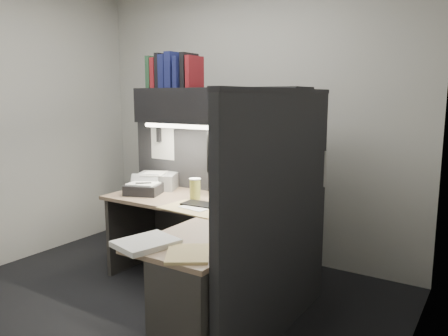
{
  "coord_description": "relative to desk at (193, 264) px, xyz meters",
  "views": [
    {
      "loc": [
        2.14,
        -2.28,
        1.58
      ],
      "look_at": [
        0.35,
        0.51,
        1.03
      ],
      "focal_mm": 35.0,
      "sensor_mm": 36.0,
      "label": 1
    }
  ],
  "objects": [
    {
      "name": "manila_stack",
      "position": [
        0.33,
        -0.49,
        0.3
      ],
      "size": [
        0.35,
        0.37,
        0.02
      ],
      "primitive_type": "cube",
      "rotation": [
        0.0,
        0.0,
        0.59
      ],
      "color": "tan",
      "rests_on": "desk"
    },
    {
      "name": "wall_right",
      "position": [
        1.32,
        0.0,
        0.91
      ],
      "size": [
        0.04,
        3.0,
        2.7
      ],
      "primitive_type": "cube",
      "color": "#BBBAB2",
      "rests_on": "floor"
    },
    {
      "name": "mouse",
      "position": [
        0.32,
        0.38,
        0.31
      ],
      "size": [
        0.11,
        0.13,
        0.04
      ],
      "primitive_type": "ellipsoid",
      "rotation": [
        0.0,
        0.0,
        -0.43
      ],
      "color": "black",
      "rests_on": "mousepad"
    },
    {
      "name": "task_light_tube",
      "position": [
        -0.3,
        0.61,
        0.89
      ],
      "size": [
        1.32,
        0.04,
        0.04
      ],
      "primitive_type": "cylinder",
      "rotation": [
        0.0,
        1.57,
        0.0
      ],
      "color": "white",
      "rests_on": "overhead_shelf"
    },
    {
      "name": "wall_left",
      "position": [
        -2.18,
        0.0,
        0.91
      ],
      "size": [
        0.04,
        3.0,
        2.7
      ],
      "primitive_type": "cube",
      "color": "#BBBAB2",
      "rests_on": "floor"
    },
    {
      "name": "paper_stack_b",
      "position": [
        0.04,
        -0.5,
        0.3
      ],
      "size": [
        0.34,
        0.39,
        0.03
      ],
      "primitive_type": "cube",
      "rotation": [
        0.0,
        0.0,
        -0.26
      ],
      "color": "white",
      "rests_on": "desk"
    },
    {
      "name": "open_folder",
      "position": [
        -0.22,
        0.32,
        0.29
      ],
      "size": [
        0.54,
        0.38,
        0.01
      ],
      "primitive_type": "cube",
      "rotation": [
        0.0,
        0.0,
        -0.08
      ],
      "color": "tan",
      "rests_on": "desk"
    },
    {
      "name": "mousepad",
      "position": [
        0.32,
        0.38,
        0.29
      ],
      "size": [
        0.24,
        0.22,
        0.0
      ],
      "primitive_type": "cube",
      "rotation": [
        0.0,
        0.0,
        -0.1
      ],
      "color": "navy",
      "rests_on": "desk"
    },
    {
      "name": "partition_back",
      "position": [
        -0.4,
        0.93,
        0.36
      ],
      "size": [
        1.9,
        0.06,
        1.6
      ],
      "primitive_type": "cube",
      "color": "black",
      "rests_on": "floor"
    },
    {
      "name": "pinned_papers",
      "position": [
        -0.0,
        0.56,
        0.61
      ],
      "size": [
        1.76,
        1.31,
        0.51
      ],
      "color": "white",
      "rests_on": "partition_back"
    },
    {
      "name": "paper_stack_a",
      "position": [
        0.36,
        -0.04,
        0.31
      ],
      "size": [
        0.33,
        0.31,
        0.05
      ],
      "primitive_type": "cube",
      "rotation": [
        0.0,
        0.0,
        0.55
      ],
      "color": "white",
      "rests_on": "desk"
    },
    {
      "name": "keyboard",
      "position": [
        -0.13,
        0.42,
        0.3
      ],
      "size": [
        0.49,
        0.19,
        0.02
      ],
      "primitive_type": "cube",
      "rotation": [
        0.0,
        0.0,
        0.06
      ],
      "color": "black",
      "rests_on": "desk"
    },
    {
      "name": "telephone",
      "position": [
        0.32,
        0.67,
        0.33
      ],
      "size": [
        0.26,
        0.26,
        0.08
      ],
      "primitive_type": "cube",
      "rotation": [
        0.0,
        0.0,
        -0.31
      ],
      "color": "#BDAB91",
      "rests_on": "desk"
    },
    {
      "name": "coffee_cup",
      "position": [
        -0.41,
        0.58,
        0.37
      ],
      "size": [
        0.11,
        0.11,
        0.17
      ],
      "primitive_type": "cylinder",
      "rotation": [
        0.0,
        0.0,
        -0.3
      ],
      "color": "#C0B54C",
      "rests_on": "desk"
    },
    {
      "name": "overhead_shelf",
      "position": [
        -0.3,
        0.75,
        1.06
      ],
      "size": [
        1.55,
        0.34,
        0.3
      ],
      "primitive_type": "cube",
      "color": "black",
      "rests_on": "partition_back"
    },
    {
      "name": "wall_back",
      "position": [
        -0.43,
        1.5,
        0.91
      ],
      "size": [
        3.5,
        0.04,
        2.7
      ],
      "primitive_type": "cube",
      "color": "#BBBAB2",
      "rests_on": "floor"
    },
    {
      "name": "notebook_stack",
      "position": [
        -0.9,
        0.49,
        0.33
      ],
      "size": [
        0.36,
        0.33,
        0.09
      ],
      "primitive_type": "cube",
      "rotation": [
        0.0,
        0.0,
        0.36
      ],
      "color": "black",
      "rests_on": "desk"
    },
    {
      "name": "printer",
      "position": [
        -0.96,
        0.74,
        0.36
      ],
      "size": [
        0.45,
        0.42,
        0.14
      ],
      "primitive_type": "cube",
      "rotation": [
        0.0,
        0.0,
        0.43
      ],
      "color": "#929498",
      "rests_on": "desk"
    },
    {
      "name": "binder_row",
      "position": [
        -0.76,
        0.75,
        1.35
      ],
      "size": [
        0.48,
        0.25,
        0.3
      ],
      "color": "#22452C",
      "rests_on": "overhead_shelf"
    },
    {
      "name": "desk",
      "position": [
        0.0,
        0.0,
        0.0
      ],
      "size": [
        1.7,
        1.53,
        0.73
      ],
      "color": "#836C53",
      "rests_on": "floor"
    },
    {
      "name": "floor",
      "position": [
        -0.43,
        0.0,
        -0.44
      ],
      "size": [
        3.5,
        3.5,
        0.0
      ],
      "primitive_type": "plane",
      "color": "black",
      "rests_on": "ground"
    },
    {
      "name": "partition_right",
      "position": [
        0.55,
        0.18,
        0.36
      ],
      "size": [
        0.06,
        1.5,
        1.6
      ],
      "primitive_type": "cube",
      "color": "black",
      "rests_on": "floor"
    },
    {
      "name": "monitor",
      "position": [
        -0.09,
        0.73,
        0.51
      ],
      "size": [
        0.52,
        0.29,
        0.57
      ],
      "rotation": [
        0.0,
        0.0,
        0.16
      ],
      "color": "black",
      "rests_on": "desk"
    }
  ]
}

